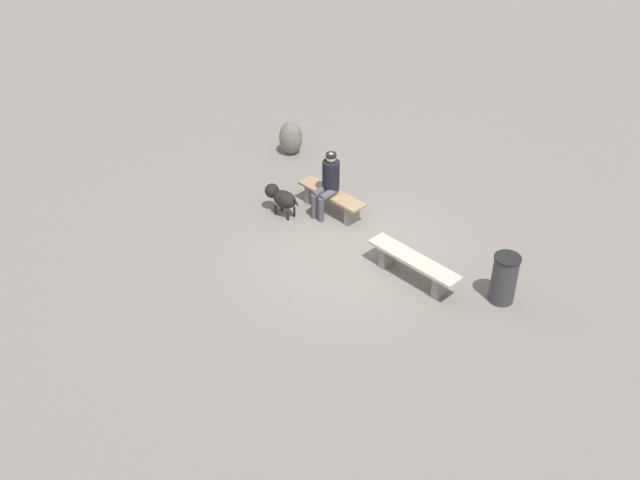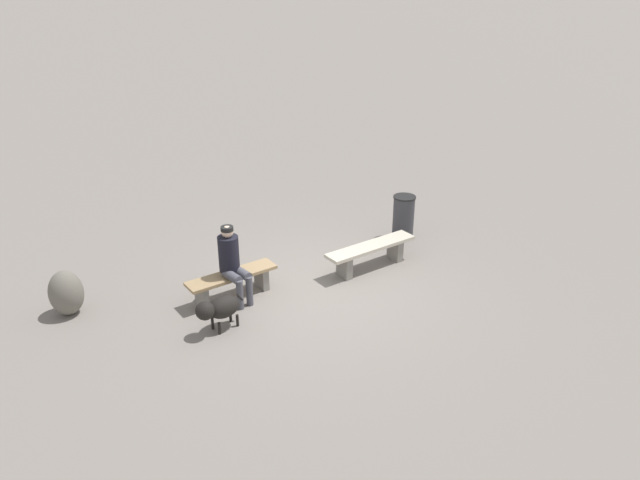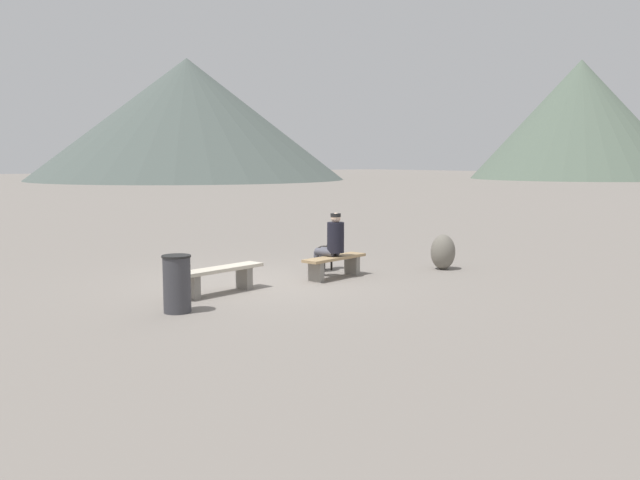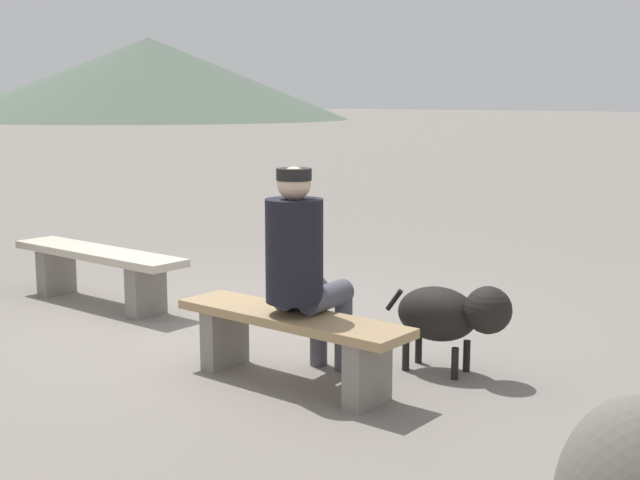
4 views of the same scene
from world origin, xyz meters
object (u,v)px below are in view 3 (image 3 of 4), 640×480
Objects in this scene: trash_bin at (177,284)px; seated_person at (332,241)px; bench_right at (335,263)px; boulder at (443,252)px; dog at (326,252)px; bench_left at (219,275)px.

seated_person is at bearing 11.63° from trash_bin.
bench_right is at bearing 10.50° from trash_bin.
boulder is at bearing -31.36° from seated_person.
seated_person is 2.60m from boulder.
seated_person reaches higher than trash_bin.
boulder reaches higher than bench_right.
trash_bin is at bearing -175.75° from dog.
seated_person reaches higher than dog.
trash_bin is at bearing -179.67° from boulder.
dog is at bearing 19.75° from trash_bin.
bench_left is at bearing 164.49° from seated_person.
dog reaches higher than bench_left.
bench_left is 1.43× the size of seated_person.
bench_left is 2.09× the size of trash_bin.
trash_bin is (-3.83, -0.71, 0.14)m from bench_right.
bench_left is 2.30× the size of dog.
bench_left is at bearing 170.91° from boulder.
boulder is (5.04, -0.81, 0.05)m from bench_left.
bench_right is 0.99m from dog.
boulder is (2.47, -0.67, 0.07)m from bench_right.
boulder is at bearing -23.84° from bench_right.
bench_right is 3.90m from trash_bin.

